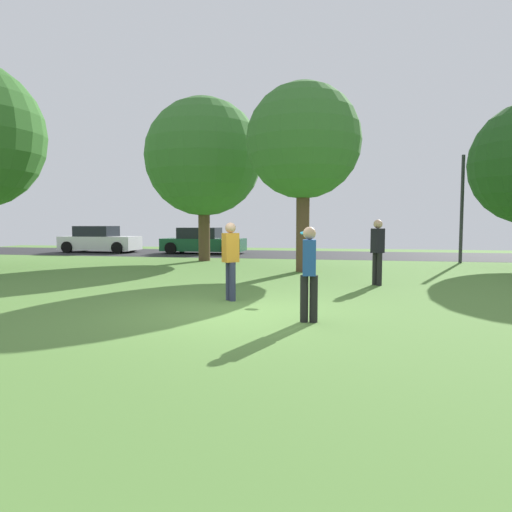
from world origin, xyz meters
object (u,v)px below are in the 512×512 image
Objects in this scene: person_thrower at (378,249)px; oak_tree_left at (204,157)px; person_catcher at (231,258)px; parked_car_green at (203,242)px; frisbee_disc at (306,233)px; oak_tree_right at (303,142)px; person_bystander at (309,270)px; street_lamp_post at (462,209)px; parked_car_white at (99,240)px.

oak_tree_left is at bearing -87.57° from person_thrower.
person_catcher is 0.38× the size of parked_car_green.
person_catcher is 5.63× the size of frisbee_disc.
person_thrower is 14.25m from parked_car_green.
frisbee_disc is at bearing -83.69° from oak_tree_right.
oak_tree_right is at bearing -97.03° from person_thrower.
person_bystander is 17.85m from parked_car_green.
frisbee_disc is at bearing -58.19° from oak_tree_left.
parked_car_green is at bearing 127.34° from oak_tree_right.
person_catcher is at bearing -123.25° from street_lamp_post.
parked_car_white is at bearing 169.58° from street_lamp_post.
person_catcher is 18.35m from parked_car_white.
oak_tree_left is 6.22m from parked_car_green.
parked_car_white is (-11.45, 14.34, -0.26)m from person_catcher.
oak_tree_right is 3.62× the size of person_thrower.
oak_tree_left is at bearing 121.81° from frisbee_disc.
person_bystander reaches higher than parked_car_white.
parked_car_white is 0.97× the size of parked_car_green.
oak_tree_left is 4.20× the size of person_catcher.
oak_tree_left is 1.59× the size of street_lamp_post.
parked_car_white is at bearing -178.57° from parked_car_green.
person_bystander is at bearing -50.60° from parked_car_white.
frisbee_disc is at bearing -62.43° from parked_car_green.
parked_car_white is at bearing 84.87° from person_catcher.
parked_car_white is (-13.30, 16.19, -0.21)m from person_bystander.
person_thrower is 4.55m from person_catcher.
frisbee_disc is 0.07× the size of parked_car_green.
person_catcher reaches higher than person_bystander.
oak_tree_right is 8.90m from person_bystander.
person_thrower is 1.09× the size of person_bystander.
oak_tree_left reaches higher than parked_car_green.
person_catcher is 0.38× the size of street_lamp_post.
person_thrower is 18.51m from parked_car_white.
oak_tree_left reaches higher than parked_car_white.
oak_tree_left is 10.40m from person_thrower.
oak_tree_left is 11.20m from person_catcher.
person_bystander is 13.90m from street_lamp_post.
oak_tree_right reaches higher than parked_car_green.
oak_tree_left is 1.59× the size of parked_car_green.
person_catcher is at bearing -98.76° from oak_tree_right.
person_thrower reaches higher than person_catcher.
street_lamp_post is (12.48, -3.57, 1.60)m from parked_car_green.
person_thrower is at bearing -52.83° from parked_car_green.
frisbee_disc is (0.53, -4.82, -3.00)m from oak_tree_right.
person_catcher reaches higher than parked_car_white.
parked_car_white is (-12.41, 8.09, -3.77)m from oak_tree_right.
person_thrower is at bearing -43.85° from oak_tree_left.
parked_car_white is at bearing 34.40° from person_bystander.
street_lamp_post is at bearing -15.98° from parked_car_green.
oak_tree_left is at bearing -29.95° from parked_car_white.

